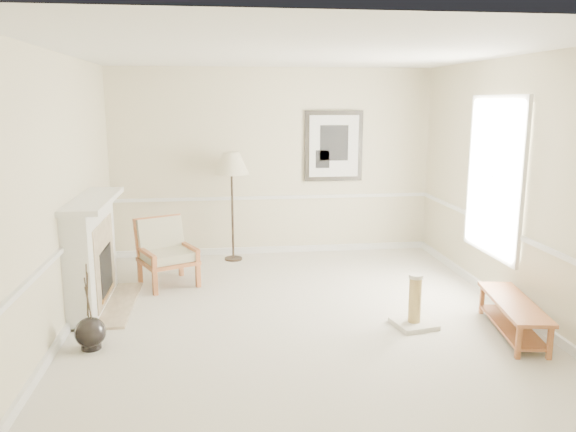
# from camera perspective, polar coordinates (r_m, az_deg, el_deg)

# --- Properties ---
(ground) EXTENTS (5.50, 5.50, 0.00)m
(ground) POSITION_cam_1_polar(r_m,az_deg,el_deg) (6.49, 1.04, -10.09)
(ground) COLOR silver
(ground) RESTS_ON ground
(room) EXTENTS (5.04, 5.54, 2.92)m
(room) POSITION_cam_1_polar(r_m,az_deg,el_deg) (6.15, 2.28, 6.63)
(room) COLOR beige
(room) RESTS_ON ground
(fireplace) EXTENTS (0.64, 1.64, 1.31)m
(fireplace) POSITION_cam_1_polar(r_m,az_deg,el_deg) (6.95, -19.22, -3.69)
(fireplace) COLOR white
(fireplace) RESTS_ON ground
(floor_vase) EXTENTS (0.30, 0.30, 0.88)m
(floor_vase) POSITION_cam_1_polar(r_m,az_deg,el_deg) (5.95, -19.43, -11.18)
(floor_vase) COLOR black
(floor_vase) RESTS_ON ground
(armchair) EXTENTS (0.90, 0.92, 0.88)m
(armchair) POSITION_cam_1_polar(r_m,az_deg,el_deg) (7.63, -12.40, -3.27)
(armchair) COLOR #985031
(armchair) RESTS_ON ground
(floor_lamp) EXTENTS (0.64, 0.64, 1.65)m
(floor_lamp) POSITION_cam_1_polar(r_m,az_deg,el_deg) (8.42, -5.76, 5.06)
(floor_lamp) COLOR black
(floor_lamp) RESTS_ON ground
(bench) EXTENTS (0.59, 1.32, 0.36)m
(bench) POSITION_cam_1_polar(r_m,az_deg,el_deg) (6.37, 21.91, -9.05)
(bench) COLOR #985031
(bench) RESTS_ON ground
(scratching_post) EXTENTS (0.48, 0.48, 0.58)m
(scratching_post) POSITION_cam_1_polar(r_m,az_deg,el_deg) (6.29, 12.72, -9.30)
(scratching_post) COLOR silver
(scratching_post) RESTS_ON ground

